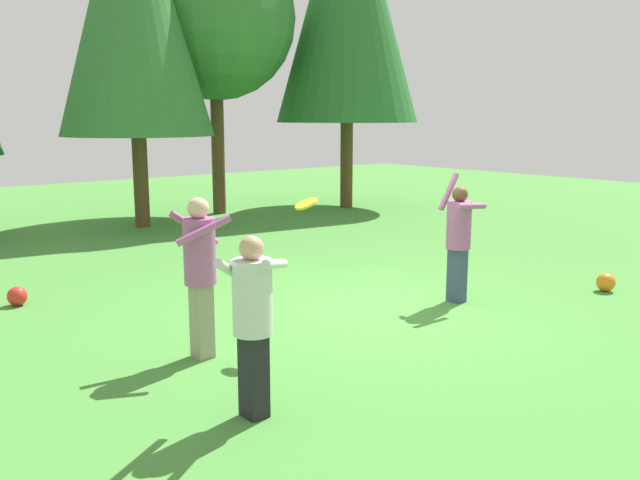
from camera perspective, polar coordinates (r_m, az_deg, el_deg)
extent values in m
plane|color=#478C38|center=(9.26, 4.72, -5.73)|extent=(40.00, 40.00, 0.00)
cube|color=#38476B|center=(9.63, 11.47, -2.93)|extent=(0.19, 0.22, 0.76)
cylinder|color=#A85693|center=(9.50, 11.63, 1.24)|extent=(0.34, 0.34, 0.66)
sphere|color=brown|center=(9.44, 11.72, 3.79)|extent=(0.21, 0.21, 0.21)
cylinder|color=#A85693|center=(9.33, 12.64, 2.81)|extent=(0.57, 0.08, 0.12)
cylinder|color=#A85693|center=(9.57, 10.80, 4.02)|extent=(0.37, 0.08, 0.51)
cube|color=gray|center=(7.42, -9.93, -6.71)|extent=(0.19, 0.22, 0.81)
cylinder|color=#A85693|center=(7.23, -10.12, -0.94)|extent=(0.34, 0.34, 0.71)
sphere|color=beige|center=(7.16, -10.23, 2.65)|extent=(0.23, 0.23, 0.23)
cylinder|color=#A85693|center=(7.38, -10.57, 0.99)|extent=(0.54, 0.21, 0.42)
cylinder|color=#A85693|center=(7.00, -9.76, 0.80)|extent=(0.59, 0.22, 0.30)
cube|color=black|center=(5.96, -5.60, -11.30)|extent=(0.19, 0.22, 0.75)
cylinder|color=silver|center=(5.74, -5.72, -4.81)|extent=(0.34, 0.34, 0.65)
sphere|color=tan|center=(5.64, -5.80, -0.69)|extent=(0.21, 0.21, 0.21)
cylinder|color=silver|center=(5.74, -7.67, -2.53)|extent=(0.47, 0.40, 0.30)
cylinder|color=silver|center=(5.61, -3.83, -2.02)|extent=(0.48, 0.41, 0.19)
cylinder|color=yellow|center=(7.56, -1.16, 3.08)|extent=(0.30, 0.31, 0.13)
sphere|color=orange|center=(10.91, 22.95, -3.30)|extent=(0.27, 0.27, 0.27)
sphere|color=red|center=(10.19, -24.16, -4.34)|extent=(0.27, 0.27, 0.27)
cylinder|color=brown|center=(16.25, -15.00, 7.81)|extent=(0.34, 0.34, 3.84)
cylinder|color=brown|center=(19.13, 2.27, 9.24)|extent=(0.35, 0.35, 4.34)
cylinder|color=brown|center=(18.12, -8.61, 8.17)|extent=(0.34, 0.34, 3.78)
sphere|color=#337033|center=(18.27, -8.89, 18.04)|extent=(4.15, 4.15, 4.15)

